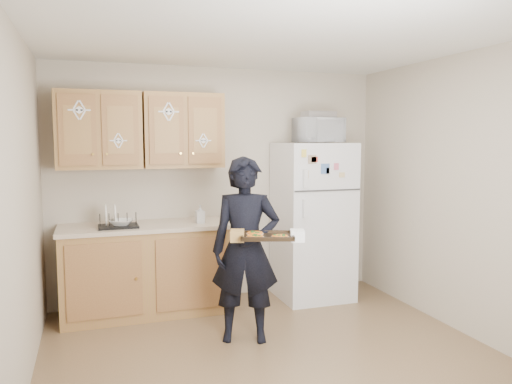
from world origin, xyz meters
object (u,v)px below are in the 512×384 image
at_px(dish_rack, 118,220).
at_px(microwave, 318,130).
at_px(baking_tray, 267,237).
at_px(refrigerator, 313,221).
at_px(person, 246,250).

bearing_deg(dish_rack, microwave, -0.47).
height_order(baking_tray, dish_rack, dish_rack).
bearing_deg(baking_tray, dish_rack, 151.75).
xyz_separation_m(refrigerator, person, (-1.05, -0.91, -0.05)).
xyz_separation_m(refrigerator, baking_tray, (-0.96, -1.19, 0.11)).
xyz_separation_m(refrigerator, microwave, (0.03, -0.05, 0.98)).
bearing_deg(refrigerator, dish_rack, -179.09).
xyz_separation_m(refrigerator, dish_rack, (-2.05, -0.03, 0.12)).
relative_size(person, baking_tray, 3.76).
relative_size(person, dish_rack, 4.31).
height_order(person, dish_rack, person).
bearing_deg(microwave, baking_tray, -136.36).
relative_size(baking_tray, dish_rack, 1.15).
distance_m(refrigerator, dish_rack, 2.06).
xyz_separation_m(person, baking_tray, (0.09, -0.28, 0.16)).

